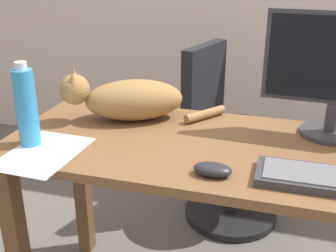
# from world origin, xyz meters

# --- Properties ---
(desk) EXTENTS (1.53, 0.60, 0.74)m
(desk) POSITION_xyz_m (0.00, 0.00, 0.62)
(desk) COLOR brown
(desk) RESTS_ON ground_plane
(office_chair) EXTENTS (0.50, 0.48, 0.91)m
(office_chair) POSITION_xyz_m (-0.13, 0.71, 0.39)
(office_chair) COLOR black
(office_chair) RESTS_ON ground_plane
(cat) EXTENTS (0.57, 0.31, 0.20)m
(cat) POSITION_xyz_m (-0.42, 0.14, 0.82)
(cat) COLOR olive
(cat) RESTS_ON desk
(computer_mouse) EXTENTS (0.11, 0.06, 0.04)m
(computer_mouse) POSITION_xyz_m (-0.04, -0.20, 0.75)
(computer_mouse) COLOR #232328
(computer_mouse) RESTS_ON desk
(paper_sheet) EXTENTS (0.22, 0.30, 0.00)m
(paper_sheet) POSITION_xyz_m (-0.57, -0.21, 0.74)
(paper_sheet) COLOR white
(paper_sheet) RESTS_ON desk
(water_bottle) EXTENTS (0.07, 0.07, 0.27)m
(water_bottle) POSITION_xyz_m (-0.65, -0.16, 0.87)
(water_bottle) COLOR #2D8CD1
(water_bottle) RESTS_ON desk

